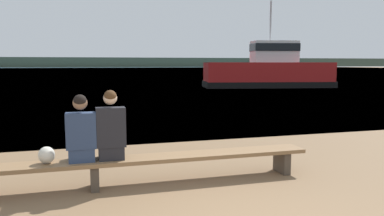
% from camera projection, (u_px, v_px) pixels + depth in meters
% --- Properties ---
extents(water_surface, '(240.00, 240.00, 0.00)m').
position_uv_depth(water_surface, '(89.00, 69.00, 123.09)').
color(water_surface, '#5684A3').
rests_on(water_surface, ground).
extents(far_shoreline, '(600.00, 12.00, 4.75)m').
position_uv_depth(far_shoreline, '(87.00, 62.00, 188.07)').
color(far_shoreline, '#384233').
rests_on(far_shoreline, ground).
extents(bench_main, '(6.73, 0.46, 0.42)m').
position_uv_depth(bench_main, '(94.00, 166.00, 5.46)').
color(bench_main, brown).
rests_on(bench_main, ground).
extents(person_left, '(0.42, 0.37, 0.97)m').
position_uv_depth(person_left, '(81.00, 133.00, 5.36)').
color(person_left, navy).
rests_on(person_left, bench_main).
extents(person_right, '(0.42, 0.37, 1.03)m').
position_uv_depth(person_right, '(111.00, 130.00, 5.47)').
color(person_right, black).
rests_on(person_right, bench_main).
extents(shopping_bag, '(0.23, 0.23, 0.24)m').
position_uv_depth(shopping_bag, '(47.00, 155.00, 5.28)').
color(shopping_bag, beige).
rests_on(shopping_bag, bench_main).
extents(tugboat_red, '(10.23, 4.97, 6.54)m').
position_uv_depth(tugboat_red, '(268.00, 72.00, 28.87)').
color(tugboat_red, '#A81919').
rests_on(tugboat_red, water_surface).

